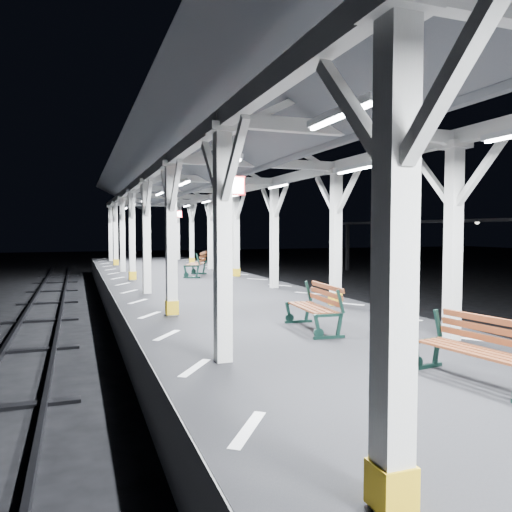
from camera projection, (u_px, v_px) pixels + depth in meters
ground at (294, 377)px, 9.66m from camera, size 120.00×120.00×0.00m
platform at (294, 352)px, 9.64m from camera, size 6.00×50.00×1.00m
hazard_stripes_left at (167, 335)px, 8.78m from camera, size 1.00×48.00×0.01m
hazard_stripes_right at (401, 318)px, 10.44m from camera, size 1.00×48.00×0.01m
track_left at (8, 404)px, 7.96m from camera, size 2.20×60.00×0.16m
track_right at (494, 352)px, 11.35m from camera, size 2.20×60.00×0.16m
canopy at (295, 140)px, 9.41m from camera, size 5.40×49.00×4.65m
bench_near at (478, 347)px, 6.09m from camera, size 0.77×1.54×0.80m
bench_mid at (317, 306)px, 9.23m from camera, size 0.71×1.61×0.85m
bench_far at (198, 263)px, 19.95m from camera, size 1.29×1.92×0.98m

